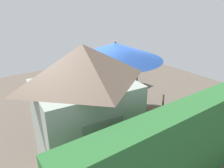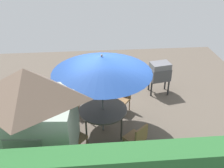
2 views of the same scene
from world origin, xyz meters
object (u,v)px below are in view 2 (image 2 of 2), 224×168
patio_umbrella (102,64)px  bbq_grill (160,72)px  chair_toward_hedge (73,137)px  patio_table (103,111)px  potted_plant_by_shed (113,63)px  potted_plant_by_grill (128,73)px  chair_near_shed (123,97)px  chair_far_side (75,99)px  garden_shed (33,122)px  chair_toward_house (137,137)px

patio_umbrella → bbq_grill: size_ratio=2.22×
chair_toward_hedge → patio_table: bearing=-133.5°
potted_plant_by_shed → potted_plant_by_grill: bearing=122.6°
chair_near_shed → chair_far_side: bearing=0.5°
garden_shed → chair_far_side: 2.52m
chair_near_shed → chair_far_side: (1.53, 0.01, 0.00)m
patio_umbrella → potted_plant_by_shed: (-0.63, -3.52, -1.61)m
chair_far_side → patio_table: bearing=131.3°
patio_table → patio_umbrella: patio_umbrella is taller
garden_shed → chair_near_shed: 3.35m
bbq_grill → potted_plant_by_shed: 2.18m
bbq_grill → potted_plant_by_shed: bearing=-45.7°
bbq_grill → chair_toward_house: bbq_grill is taller
chair_toward_hedge → patio_umbrella: bearing=-133.5°
chair_near_shed → chair_toward_hedge: (1.51, 1.83, 0.00)m
chair_near_shed → chair_far_side: 1.53m
chair_far_side → chair_near_shed: bearing=-179.5°
bbq_grill → chair_toward_hedge: size_ratio=1.33×
garden_shed → potted_plant_by_grill: size_ratio=3.63×
patio_umbrella → potted_plant_by_shed: bearing=-100.2°
garden_shed → potted_plant_by_grill: bearing=-124.7°
patio_umbrella → chair_far_side: 2.08m
chair_toward_hedge → potted_plant_by_shed: potted_plant_by_shed is taller
bbq_grill → chair_near_shed: (1.45, 1.00, -0.33)m
chair_near_shed → patio_table: bearing=54.3°
potted_plant_by_grill → patio_table: bearing=67.6°
potted_plant_by_shed → chair_far_side: bearing=60.2°
potted_plant_by_shed → patio_table: bearing=79.8°
garden_shed → chair_toward_house: garden_shed is taller
garden_shed → chair_far_side: bearing=-110.0°
patio_umbrella → potted_plant_by_grill: size_ratio=3.52×
patio_umbrella → chair_near_shed: 2.03m
garden_shed → potted_plant_by_shed: size_ratio=2.84×
chair_toward_hedge → potted_plant_by_grill: size_ratio=1.19×
bbq_grill → chair_toward_house: 3.25m
chair_near_shed → chair_toward_house: size_ratio=1.00×
patio_umbrella → bbq_grill: 3.19m
chair_near_shed → chair_toward_house: bearing=94.1°
bbq_grill → patio_umbrella: bearing=42.5°
bbq_grill → chair_toward_house: size_ratio=1.33×
chair_far_side → chair_toward_house: 2.57m
chair_far_side → potted_plant_by_grill: bearing=-137.7°
patio_table → patio_umbrella: (-0.00, -0.00, 1.46)m
patio_umbrella → bbq_grill: (-2.15, -1.97, -1.32)m
garden_shed → potted_plant_by_grill: (-2.78, -4.00, -0.96)m
patio_table → chair_toward_hedge: 1.20m
chair_toward_hedge → chair_toward_house: (-1.65, 0.13, 0.00)m
patio_umbrella → chair_near_shed: (-0.70, -0.97, -1.65)m
chair_toward_house → potted_plant_by_shed: size_ratio=0.93×
bbq_grill → chair_near_shed: size_ratio=1.33×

